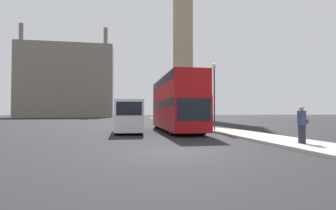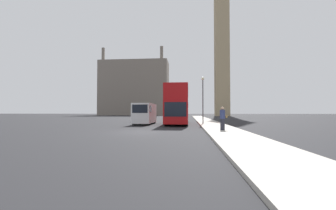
% 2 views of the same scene
% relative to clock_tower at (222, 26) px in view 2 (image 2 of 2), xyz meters
% --- Properties ---
extents(ground_plane, '(300.00, 300.00, 0.00)m').
position_rel_clock_tower_xyz_m(ground_plane, '(-16.01, -66.20, -33.41)').
color(ground_plane, black).
extents(sidewalk_strip, '(2.97, 120.00, 0.15)m').
position_rel_clock_tower_xyz_m(sidewalk_strip, '(-9.53, -66.20, -33.34)').
color(sidewalk_strip, '#ADA89E').
rests_on(sidewalk_strip, ground_plane).
extents(clock_tower, '(5.40, 5.57, 65.16)m').
position_rel_clock_tower_xyz_m(clock_tower, '(0.00, 0.00, 0.00)').
color(clock_tower, tan).
rests_on(clock_tower, ground_plane).
extents(building_block_distant, '(29.86, 10.88, 29.10)m').
position_rel_clock_tower_xyz_m(building_block_distant, '(-36.16, 14.23, -21.45)').
color(building_block_distant, slate).
rests_on(building_block_distant, ground_plane).
extents(red_double_decker_bus, '(2.61, 11.51, 4.59)m').
position_rel_clock_tower_xyz_m(red_double_decker_bus, '(-13.63, -54.85, -30.86)').
color(red_double_decker_bus, '#A80F11').
rests_on(red_double_decker_bus, ground_plane).
extents(white_van, '(2.10, 5.95, 2.57)m').
position_rel_clock_tower_xyz_m(white_van, '(-17.73, -55.83, -32.04)').
color(white_van, white).
rests_on(white_van, ground_plane).
extents(pedestrian, '(0.56, 0.40, 1.80)m').
position_rel_clock_tower_xyz_m(pedestrian, '(-9.66, -65.64, -32.36)').
color(pedestrian, '#23232D').
rests_on(pedestrian, sidewalk_strip).
extents(street_lamp, '(0.36, 0.36, 5.63)m').
position_rel_clock_tower_xyz_m(street_lamp, '(-10.55, -55.97, -29.56)').
color(street_lamp, '#38383D').
rests_on(street_lamp, sidewalk_strip).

